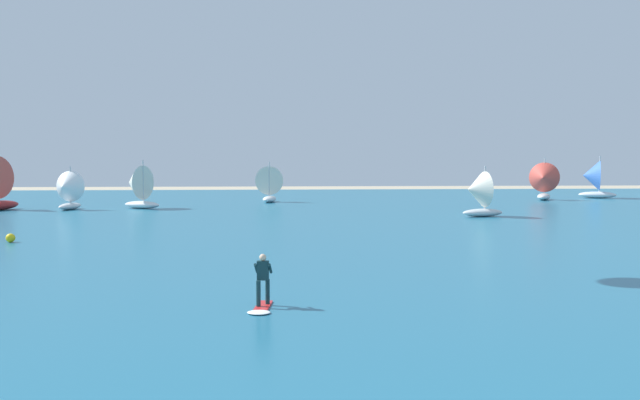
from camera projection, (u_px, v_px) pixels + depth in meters
ocean at (305, 215)px, 55.32m from camera, size 160.00×90.00×0.10m
kitesurfer at (262, 289)px, 20.74m from camera, size 0.79×2.00×1.67m
sailboat_outermost at (270, 184)px, 71.50m from camera, size 3.29×3.80×4.30m
sailboat_near_shore at (137, 186)px, 62.11m from camera, size 4.03×3.59×4.51m
sailboat_heeled_over at (544, 181)px, 74.52m from camera, size 3.77×4.24×4.73m
sailboat_anchored_offshore at (477, 193)px, 53.19m from camera, size 3.59×3.10×4.07m
sailboat_far_left at (67, 190)px, 60.21m from camera, size 3.05×3.50×3.95m
sailboat_mid_left at (3, 182)px, 60.49m from camera, size 4.37×4.92×5.53m
sailboat_far_right at (592, 179)px, 78.42m from camera, size 4.40×3.94×4.96m
marker_buoy at (10, 238)px, 37.02m from camera, size 0.50×0.50×0.50m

